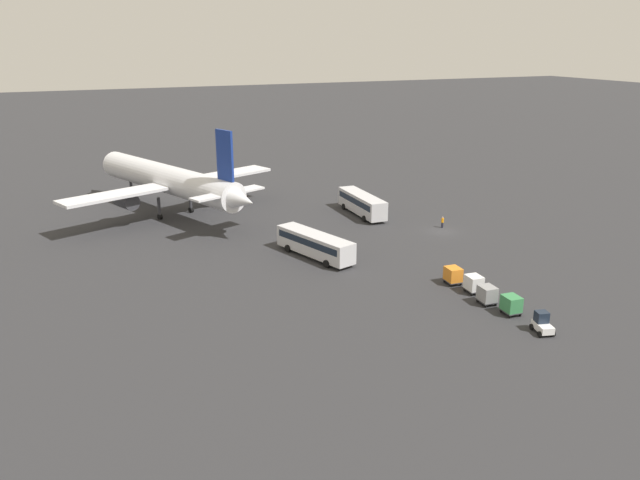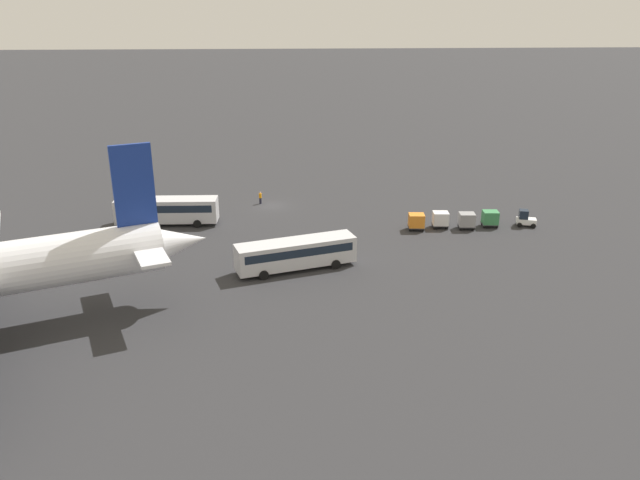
{
  "view_description": "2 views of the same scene",
  "coord_description": "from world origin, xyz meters",
  "px_view_note": "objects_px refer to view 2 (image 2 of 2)",
  "views": [
    {
      "loc": [
        -74.86,
        52.51,
        27.88
      ],
      "look_at": [
        -2.45,
        21.09,
        2.11
      ],
      "focal_mm": 35.0,
      "sensor_mm": 36.0,
      "label": 1
    },
    {
      "loc": [
        -1.99,
        83.25,
        26.93
      ],
      "look_at": [
        -5.4,
        23.82,
        3.94
      ],
      "focal_mm": 35.0,
      "sensor_mm": 36.0,
      "label": 2
    }
  ],
  "objects_px": {
    "cargo_cart_orange": "(416,221)",
    "cargo_cart_green": "(490,218)",
    "baggage_tug": "(525,219)",
    "worker_person": "(260,198)",
    "shuttle_bus_near": "(167,209)",
    "cargo_cart_white": "(440,219)",
    "shuttle_bus_far": "(296,252)",
    "cargo_cart_grey": "(467,220)"
  },
  "relations": [
    {
      "from": "cargo_cart_orange",
      "to": "cargo_cart_green",
      "type": "bearing_deg",
      "value": -176.2
    },
    {
      "from": "baggage_tug",
      "to": "worker_person",
      "type": "bearing_deg",
      "value": -4.08
    },
    {
      "from": "shuttle_bus_near",
      "to": "cargo_cart_white",
      "type": "xyz_separation_m",
      "value": [
        -34.57,
        3.39,
        -0.83
      ]
    },
    {
      "from": "shuttle_bus_far",
      "to": "cargo_cart_orange",
      "type": "height_order",
      "value": "shuttle_bus_far"
    },
    {
      "from": "baggage_tug",
      "to": "cargo_cart_white",
      "type": "distance_m",
      "value": 10.95
    },
    {
      "from": "worker_person",
      "to": "cargo_cart_orange",
      "type": "xyz_separation_m",
      "value": [
        -19.8,
        11.92,
        0.32
      ]
    },
    {
      "from": "cargo_cart_green",
      "to": "cargo_cart_orange",
      "type": "height_order",
      "value": "same"
    },
    {
      "from": "cargo_cart_grey",
      "to": "baggage_tug",
      "type": "bearing_deg",
      "value": -174.97
    },
    {
      "from": "shuttle_bus_far",
      "to": "baggage_tug",
      "type": "relative_size",
      "value": 4.96
    },
    {
      "from": "shuttle_bus_far",
      "to": "baggage_tug",
      "type": "bearing_deg",
      "value": -175.15
    },
    {
      "from": "baggage_tug",
      "to": "cargo_cart_orange",
      "type": "distance_m",
      "value": 14.15
    },
    {
      "from": "baggage_tug",
      "to": "cargo_cart_grey",
      "type": "xyz_separation_m",
      "value": [
        7.76,
        0.68,
        0.25
      ]
    },
    {
      "from": "shuttle_bus_near",
      "to": "cargo_cart_green",
      "type": "bearing_deg",
      "value": 176.83
    },
    {
      "from": "cargo_cart_green",
      "to": "baggage_tug",
      "type": "bearing_deg",
      "value": -179.35
    },
    {
      "from": "cargo_cart_white",
      "to": "cargo_cart_orange",
      "type": "xyz_separation_m",
      "value": [
        3.19,
        0.6,
        0.0
      ]
    },
    {
      "from": "cargo_cart_green",
      "to": "cargo_cart_orange",
      "type": "bearing_deg",
      "value": 3.8
    },
    {
      "from": "shuttle_bus_near",
      "to": "cargo_cart_grey",
      "type": "xyz_separation_m",
      "value": [
        -37.76,
        3.99,
        -0.83
      ]
    },
    {
      "from": "shuttle_bus_near",
      "to": "shuttle_bus_far",
      "type": "xyz_separation_m",
      "value": [
        -16.14,
        15.24,
        -0.09
      ]
    },
    {
      "from": "shuttle_bus_far",
      "to": "worker_person",
      "type": "height_order",
      "value": "shuttle_bus_far"
    },
    {
      "from": "cargo_cart_white",
      "to": "cargo_cart_grey",
      "type": "bearing_deg",
      "value": 169.33
    },
    {
      "from": "cargo_cart_grey",
      "to": "worker_person",
      "type": "bearing_deg",
      "value": -24.48
    },
    {
      "from": "shuttle_bus_far",
      "to": "worker_person",
      "type": "relative_size",
      "value": 7.55
    },
    {
      "from": "shuttle_bus_near",
      "to": "baggage_tug",
      "type": "xyz_separation_m",
      "value": [
        -45.52,
        3.31,
        -1.08
      ]
    },
    {
      "from": "shuttle_bus_near",
      "to": "cargo_cart_white",
      "type": "height_order",
      "value": "shuttle_bus_near"
    },
    {
      "from": "worker_person",
      "to": "cargo_cart_white",
      "type": "relative_size",
      "value": 0.83
    },
    {
      "from": "worker_person",
      "to": "cargo_cart_grey",
      "type": "bearing_deg",
      "value": 155.52
    },
    {
      "from": "shuttle_bus_near",
      "to": "shuttle_bus_far",
      "type": "distance_m",
      "value": 22.2
    },
    {
      "from": "baggage_tug",
      "to": "cargo_cart_orange",
      "type": "height_order",
      "value": "baggage_tug"
    },
    {
      "from": "shuttle_bus_near",
      "to": "cargo_cart_orange",
      "type": "height_order",
      "value": "shuttle_bus_near"
    },
    {
      "from": "shuttle_bus_far",
      "to": "worker_person",
      "type": "bearing_deg",
      "value": -96.15
    },
    {
      "from": "cargo_cart_green",
      "to": "cargo_cart_orange",
      "type": "relative_size",
      "value": 1.0
    },
    {
      "from": "cargo_cart_grey",
      "to": "cargo_cart_orange",
      "type": "distance_m",
      "value": 6.37
    },
    {
      "from": "baggage_tug",
      "to": "cargo_cart_orange",
      "type": "xyz_separation_m",
      "value": [
        14.13,
        0.69,
        0.25
      ]
    },
    {
      "from": "baggage_tug",
      "to": "cargo_cart_white",
      "type": "xyz_separation_m",
      "value": [
        10.95,
        0.08,
        0.25
      ]
    },
    {
      "from": "worker_person",
      "to": "cargo_cart_orange",
      "type": "relative_size",
      "value": 0.83
    },
    {
      "from": "shuttle_bus_far",
      "to": "cargo_cart_white",
      "type": "bearing_deg",
      "value": -164.52
    },
    {
      "from": "baggage_tug",
      "to": "cargo_cart_green",
      "type": "relative_size",
      "value": 1.26
    },
    {
      "from": "baggage_tug",
      "to": "shuttle_bus_near",
      "type": "bearing_deg",
      "value": 10.08
    },
    {
      "from": "shuttle_bus_far",
      "to": "cargo_cart_green",
      "type": "bearing_deg",
      "value": -171.66
    },
    {
      "from": "cargo_cart_green",
      "to": "cargo_cart_grey",
      "type": "xyz_separation_m",
      "value": [
        3.19,
        0.63,
        0.0
      ]
    },
    {
      "from": "shuttle_bus_far",
      "to": "cargo_cart_green",
      "type": "height_order",
      "value": "shuttle_bus_far"
    },
    {
      "from": "baggage_tug",
      "to": "cargo_cart_grey",
      "type": "relative_size",
      "value": 1.26
    }
  ]
}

